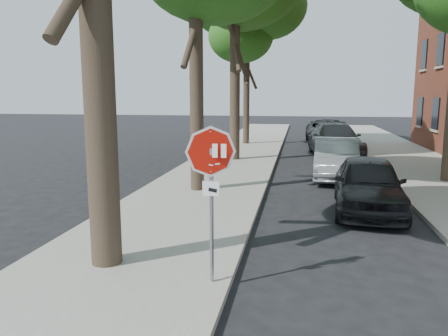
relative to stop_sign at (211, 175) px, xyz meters
The scene contains 11 objects.
ground 2.07m from the stop_sign, ahead, with size 120.00×120.00×0.00m, color black.
sidewalk_left 12.31m from the stop_sign, 98.51° to the left, with size 4.00×55.00×0.12m, color gray.
sidewalk_right 13.89m from the stop_sign, 60.88° to the left, with size 4.00×55.00×0.12m, color gray.
curb_left 12.17m from the stop_sign, 88.81° to the left, with size 0.12×55.00×0.13m, color #9E9384.
curb_right 13.03m from the stop_sign, 68.86° to the left, with size 0.12×55.00×0.13m, color #9E9384.
stop_sign is the anchor object (origin of this frame).
tree_far 21.88m from the stop_sign, 95.46° to the left, with size 5.29×4.91×9.33m.
car_a 6.63m from the stop_sign, 59.64° to the left, with size 1.81×4.49×1.53m, color black.
car_b 10.94m from the stop_sign, 75.07° to the left, with size 1.62×4.65×1.53m, color #929499.
car_c 17.05m from the stop_sign, 79.12° to the left, with size 2.40×5.91×1.71m, color #444548.
car_d 23.10m from the stop_sign, 81.86° to the left, with size 2.65×5.75×1.60m, color black.
Camera 1 is at (0.68, -6.76, 3.22)m, focal length 35.00 mm.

